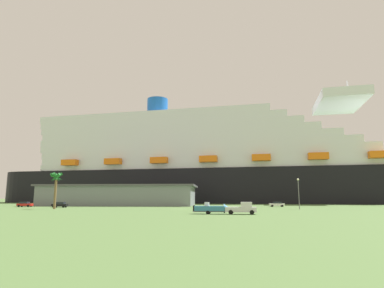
# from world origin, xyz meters

# --- Properties ---
(ground_plane) EXTENTS (600.00, 600.00, 0.00)m
(ground_plane) POSITION_xyz_m (0.00, 30.00, 0.00)
(ground_plane) COLOR #4C6B38
(cruise_ship) EXTENTS (239.13, 49.57, 62.08)m
(cruise_ship) POSITION_xyz_m (0.99, 76.02, 18.22)
(cruise_ship) COLOR black
(cruise_ship) RESTS_ON ground_plane
(terminal_building) EXTENTS (56.05, 30.52, 7.24)m
(terminal_building) POSITION_xyz_m (-27.03, 31.07, 3.64)
(terminal_building) COLOR slate
(terminal_building) RESTS_ON ground_plane
(pickup_truck) EXTENTS (5.68, 2.47, 2.20)m
(pickup_truck) POSITION_xyz_m (15.64, -23.27, 1.04)
(pickup_truck) COLOR silver
(pickup_truck) RESTS_ON ground_plane
(small_boat_on_trailer) EXTENTS (7.81, 2.20, 2.15)m
(small_boat_on_trailer) POSITION_xyz_m (10.37, -23.05, 0.96)
(small_boat_on_trailer) COLOR #595960
(small_boat_on_trailer) RESTS_ON ground_plane
(palm_tree) EXTENTS (3.42, 3.41, 9.47)m
(palm_tree) POSITION_xyz_m (-32.15, -4.61, 7.30)
(palm_tree) COLOR brown
(palm_tree) RESTS_ON ground_plane
(street_lamp) EXTENTS (0.56, 0.56, 7.78)m
(street_lamp) POSITION_xyz_m (30.31, 1.85, 5.09)
(street_lamp) COLOR slate
(street_lamp) RESTS_ON ground_plane
(parked_car_red_hatchback) EXTENTS (4.60, 2.60, 1.58)m
(parked_car_red_hatchback) POSITION_xyz_m (-50.45, 9.62, 0.83)
(parked_car_red_hatchback) COLOR red
(parked_car_red_hatchback) RESTS_ON ground_plane
(parked_car_green_wagon) EXTENTS (4.46, 2.38, 1.58)m
(parked_car_green_wagon) POSITION_xyz_m (-31.98, 21.69, 0.83)
(parked_car_green_wagon) COLOR #2D723F
(parked_car_green_wagon) RESTS_ON ground_plane
(parked_car_black_coupe) EXTENTS (4.53, 2.33, 1.58)m
(parked_car_black_coupe) POSITION_xyz_m (-36.91, 6.28, 0.83)
(parked_car_black_coupe) COLOR black
(parked_car_black_coupe) RESTS_ON ground_plane
(parked_car_white_van) EXTENTS (4.69, 2.24, 1.58)m
(parked_car_white_van) POSITION_xyz_m (27.16, 21.79, 0.83)
(parked_car_white_van) COLOR white
(parked_car_white_van) RESTS_ON ground_plane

